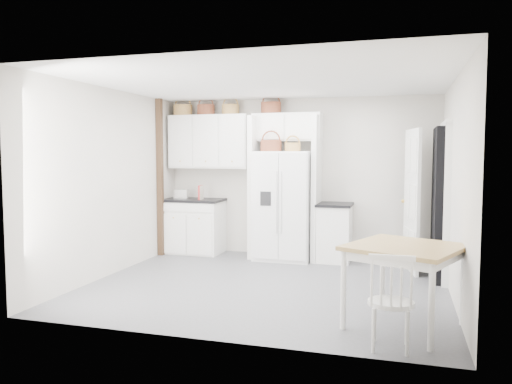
% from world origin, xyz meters
% --- Properties ---
extents(floor, '(4.50, 4.50, 0.00)m').
position_xyz_m(floor, '(0.00, 0.00, 0.00)').
color(floor, '#4B4C4E').
rests_on(floor, ground).
extents(ceiling, '(4.50, 4.50, 0.00)m').
position_xyz_m(ceiling, '(0.00, 0.00, 2.60)').
color(ceiling, white).
rests_on(ceiling, wall_back).
extents(wall_back, '(4.50, 0.00, 4.50)m').
position_xyz_m(wall_back, '(0.00, 2.00, 1.30)').
color(wall_back, beige).
rests_on(wall_back, floor).
extents(wall_left, '(0.00, 4.00, 4.00)m').
position_xyz_m(wall_left, '(-2.25, 0.00, 1.30)').
color(wall_left, beige).
rests_on(wall_left, floor).
extents(wall_right, '(0.00, 4.00, 4.00)m').
position_xyz_m(wall_right, '(2.25, 0.00, 1.30)').
color(wall_right, beige).
rests_on(wall_right, floor).
extents(refrigerator, '(0.90, 0.72, 1.73)m').
position_xyz_m(refrigerator, '(-0.15, 1.64, 0.87)').
color(refrigerator, white).
rests_on(refrigerator, floor).
extents(base_cab_left, '(0.96, 0.60, 0.89)m').
position_xyz_m(base_cab_left, '(-1.75, 1.70, 0.44)').
color(base_cab_left, white).
rests_on(base_cab_left, floor).
extents(base_cab_right, '(0.50, 0.60, 0.88)m').
position_xyz_m(base_cab_right, '(0.65, 1.70, 0.44)').
color(base_cab_right, white).
rests_on(base_cab_right, floor).
extents(dining_table, '(1.28, 1.28, 0.81)m').
position_xyz_m(dining_table, '(1.70, -1.13, 0.41)').
color(dining_table, olive).
rests_on(dining_table, floor).
extents(windsor_chair, '(0.40, 0.37, 0.81)m').
position_xyz_m(windsor_chair, '(1.59, -1.73, 0.41)').
color(windsor_chair, white).
rests_on(windsor_chair, floor).
extents(counter_left, '(1.00, 0.65, 0.04)m').
position_xyz_m(counter_left, '(-1.75, 1.70, 0.91)').
color(counter_left, black).
rests_on(counter_left, base_cab_left).
extents(counter_right, '(0.54, 0.64, 0.04)m').
position_xyz_m(counter_right, '(0.65, 1.70, 0.90)').
color(counter_right, black).
rests_on(counter_right, base_cab_right).
extents(toaster, '(0.24, 0.15, 0.16)m').
position_xyz_m(toaster, '(-1.94, 1.63, 1.01)').
color(toaster, silver).
rests_on(toaster, counter_left).
extents(cookbook_red, '(0.04, 0.16, 0.24)m').
position_xyz_m(cookbook_red, '(-1.59, 1.62, 1.05)').
color(cookbook_red, '#B72E2C').
rests_on(cookbook_red, counter_left).
extents(cookbook_cream, '(0.04, 0.16, 0.24)m').
position_xyz_m(cookbook_cream, '(-1.59, 1.62, 1.05)').
color(cookbook_cream, beige).
rests_on(cookbook_cream, counter_left).
extents(basket_upper_a, '(0.33, 0.33, 0.19)m').
position_xyz_m(basket_upper_a, '(-1.99, 1.83, 2.44)').
color(basket_upper_a, olive).
rests_on(basket_upper_a, upper_cabinet).
extents(basket_upper_b, '(0.30, 0.30, 0.18)m').
position_xyz_m(basket_upper_b, '(-1.57, 1.83, 2.44)').
color(basket_upper_b, brown).
rests_on(basket_upper_b, upper_cabinet).
extents(basket_upper_c, '(0.29, 0.29, 0.17)m').
position_xyz_m(basket_upper_c, '(-1.13, 1.83, 2.43)').
color(basket_upper_c, olive).
rests_on(basket_upper_c, upper_cabinet).
extents(basket_bridge_a, '(0.33, 0.33, 0.19)m').
position_xyz_m(basket_bridge_a, '(-0.42, 1.83, 2.44)').
color(basket_bridge_a, brown).
rests_on(basket_bridge_a, bridge_cabinet).
extents(basket_fridge_a, '(0.33, 0.33, 0.18)m').
position_xyz_m(basket_fridge_a, '(-0.35, 1.54, 1.82)').
color(basket_fridge_a, brown).
rests_on(basket_fridge_a, refrigerator).
extents(basket_fridge_b, '(0.25, 0.25, 0.13)m').
position_xyz_m(basket_fridge_b, '(0.00, 1.54, 1.80)').
color(basket_fridge_b, olive).
rests_on(basket_fridge_b, refrigerator).
extents(upper_cabinet, '(1.40, 0.34, 0.90)m').
position_xyz_m(upper_cabinet, '(-1.50, 1.83, 1.90)').
color(upper_cabinet, white).
rests_on(upper_cabinet, wall_back).
extents(bridge_cabinet, '(1.12, 0.34, 0.45)m').
position_xyz_m(bridge_cabinet, '(-0.15, 1.83, 2.12)').
color(bridge_cabinet, white).
rests_on(bridge_cabinet, wall_back).
extents(fridge_panel_left, '(0.08, 0.60, 2.30)m').
position_xyz_m(fridge_panel_left, '(-0.66, 1.70, 1.15)').
color(fridge_panel_left, white).
rests_on(fridge_panel_left, floor).
extents(fridge_panel_right, '(0.08, 0.60, 2.30)m').
position_xyz_m(fridge_panel_right, '(0.36, 1.70, 1.15)').
color(fridge_panel_right, white).
rests_on(fridge_panel_right, floor).
extents(trim_post, '(0.09, 0.09, 2.60)m').
position_xyz_m(trim_post, '(-2.20, 1.35, 1.30)').
color(trim_post, '#402719').
rests_on(trim_post, floor).
extents(doorway_void, '(0.18, 0.85, 2.05)m').
position_xyz_m(doorway_void, '(2.16, 1.00, 1.02)').
color(doorway_void, black).
rests_on(doorway_void, floor).
extents(door_slab, '(0.21, 0.79, 2.05)m').
position_xyz_m(door_slab, '(1.80, 1.33, 1.02)').
color(door_slab, white).
rests_on(door_slab, floor).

